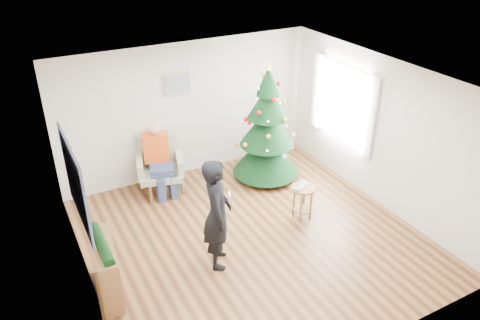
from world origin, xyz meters
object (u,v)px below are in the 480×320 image
christmas_tree (267,128)px  armchair (161,172)px  standing_man (217,214)px  console (106,269)px  stool (303,202)px

christmas_tree → armchair: (-1.97, 0.49, -0.66)m
standing_man → console: 1.67m
christmas_tree → console: (-3.52, -1.70, -0.64)m
christmas_tree → standing_man: 2.67m
stool → armchair: 2.68m
christmas_tree → console: size_ratio=2.31×
armchair → standing_man: bearing=-72.7°
stool → armchair: size_ratio=0.60×
christmas_tree → armchair: bearing=165.9°
christmas_tree → console: bearing=-154.2°
armchair → christmas_tree: bearing=2.1°
standing_man → console: standing_man is taller
armchair → standing_man: (0.05, -2.34, 0.47)m
standing_man → armchair: bearing=24.0°
standing_man → console: (-1.60, 0.14, -0.46)m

